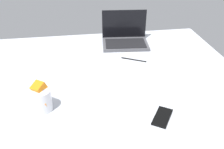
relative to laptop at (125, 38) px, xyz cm
name	(u,v)px	position (x,y,z in cm)	size (l,w,h in cm)	color
bed_mattress	(93,93)	(-28.36, -47.84, -13.41)	(180.00, 140.00, 18.00)	#B7BCC6
laptop	(125,38)	(0.00, 0.00, 0.00)	(34.98, 25.95, 23.00)	#4C4C51
snack_cup	(42,99)	(-54.11, -69.68, 1.70)	(9.63, 10.58, 14.76)	silver
cell_phone	(162,117)	(1.13, -84.42, -4.01)	(6.80, 14.00, 0.80)	black
charger_cable	(134,60)	(0.68, -26.81, -4.11)	(17.00, 0.60, 0.60)	black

